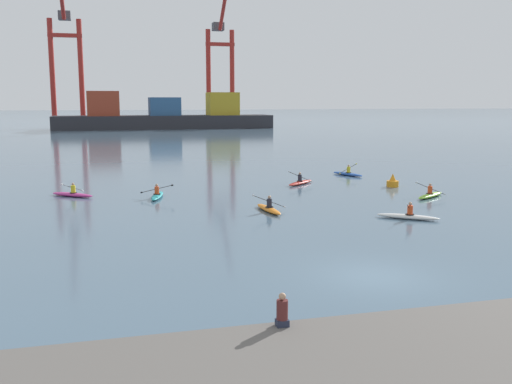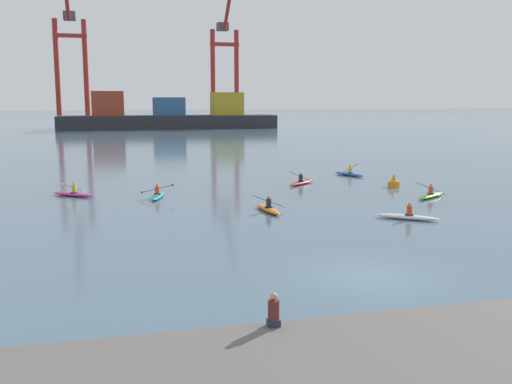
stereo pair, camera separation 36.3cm
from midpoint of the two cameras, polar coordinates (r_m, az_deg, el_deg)
ground_plane at (r=21.75m, az=11.30°, el=-8.26°), size 800.00×800.00×0.00m
container_barge at (r=135.40m, az=-9.16°, el=7.43°), size 49.69×9.24×8.55m
gantry_crane_west at (r=144.87m, az=-18.49°, el=13.10°), size 7.72×20.68×36.85m
gantry_crane_west_mid at (r=150.89m, az=-3.62°, el=13.03°), size 7.42×16.11×36.17m
channel_buoy at (r=44.32m, az=13.20°, el=0.98°), size 0.90×0.90×1.00m
kayak_blue at (r=50.29m, az=8.90°, el=1.83°), size 2.04×3.37×1.03m
kayak_lime at (r=40.13m, az=16.70°, el=-0.26°), size 3.14×2.41×0.98m
kayak_white at (r=32.44m, az=14.58°, el=-2.32°), size 3.07×2.54×1.08m
kayak_orange at (r=33.56m, az=0.96°, el=-1.65°), size 2.15×3.44×1.09m
kayak_teal at (r=38.84m, az=-10.06°, el=-0.32°), size 2.19×3.44×0.95m
kayak_red at (r=44.53m, az=4.20°, el=0.98°), size 2.94×2.71×1.00m
kayak_magenta at (r=40.74m, az=-18.03°, el=-0.19°), size 3.04×2.58×1.04m
seated_onlooker at (r=15.13m, az=1.92°, el=-11.78°), size 0.32×0.30×0.90m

